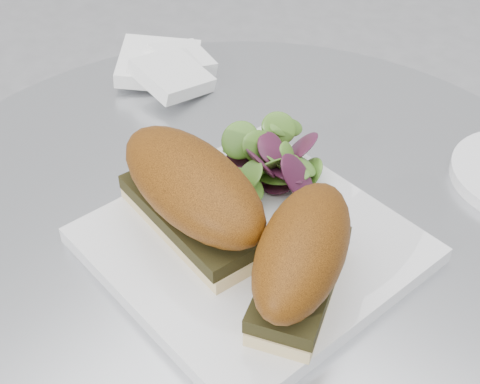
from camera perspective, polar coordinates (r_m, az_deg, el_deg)
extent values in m
cylinder|color=silver|center=(0.63, 0.41, -3.03)|extent=(0.70, 0.70, 0.02)
cube|color=silver|center=(0.59, 1.05, -4.56)|extent=(0.29, 0.29, 0.02)
cube|color=beige|center=(0.59, -3.93, -2.59)|extent=(0.16, 0.10, 0.01)
cube|color=black|center=(0.58, -3.99, -1.62)|extent=(0.16, 0.10, 0.01)
ellipsoid|color=#6C370A|center=(0.56, -4.14, 0.72)|extent=(0.19, 0.12, 0.06)
cube|color=beige|center=(0.54, 5.10, -8.16)|extent=(0.09, 0.14, 0.01)
cube|color=black|center=(0.53, 5.18, -7.19)|extent=(0.09, 0.13, 0.01)
ellipsoid|color=#6C370A|center=(0.51, 5.39, -4.84)|extent=(0.11, 0.16, 0.06)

